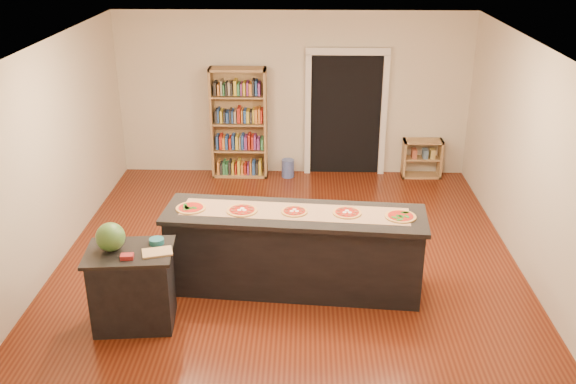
{
  "coord_description": "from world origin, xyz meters",
  "views": [
    {
      "loc": [
        0.21,
        -7.2,
        4.16
      ],
      "look_at": [
        0.0,
        0.2,
        1.0
      ],
      "focal_mm": 40.0,
      "sensor_mm": 36.0,
      "label": 1
    }
  ],
  "objects_px": {
    "kitchen_island": "(294,251)",
    "bookshelf": "(239,123)",
    "side_counter": "(133,287)",
    "waste_bin": "(288,168)",
    "watermelon": "(110,237)",
    "low_shelf": "(422,158)"
  },
  "relations": [
    {
      "from": "kitchen_island",
      "to": "bookshelf",
      "type": "height_order",
      "value": "bookshelf"
    },
    {
      "from": "bookshelf",
      "to": "waste_bin",
      "type": "xyz_separation_m",
      "value": [
        0.84,
        -0.05,
        -0.79
      ]
    },
    {
      "from": "side_counter",
      "to": "watermelon",
      "type": "distance_m",
      "value": 0.63
    },
    {
      "from": "low_shelf",
      "to": "waste_bin",
      "type": "bearing_deg",
      "value": -178.1
    },
    {
      "from": "waste_bin",
      "to": "watermelon",
      "type": "distance_m",
      "value": 4.86
    },
    {
      "from": "bookshelf",
      "to": "side_counter",
      "type": "bearing_deg",
      "value": -99.18
    },
    {
      "from": "side_counter",
      "to": "watermelon",
      "type": "xyz_separation_m",
      "value": [
        -0.18,
        0.01,
        0.61
      ]
    },
    {
      "from": "kitchen_island",
      "to": "waste_bin",
      "type": "distance_m",
      "value": 3.68
    },
    {
      "from": "waste_bin",
      "to": "bookshelf",
      "type": "bearing_deg",
      "value": 176.45
    },
    {
      "from": "bookshelf",
      "to": "low_shelf",
      "type": "bearing_deg",
      "value": 0.45
    },
    {
      "from": "bookshelf",
      "to": "waste_bin",
      "type": "bearing_deg",
      "value": -3.55
    },
    {
      "from": "kitchen_island",
      "to": "side_counter",
      "type": "xyz_separation_m",
      "value": [
        -1.75,
        -0.8,
        -0.05
      ]
    },
    {
      "from": "side_counter",
      "to": "low_shelf",
      "type": "height_order",
      "value": "side_counter"
    },
    {
      "from": "bookshelf",
      "to": "watermelon",
      "type": "height_order",
      "value": "bookshelf"
    },
    {
      "from": "side_counter",
      "to": "watermelon",
      "type": "height_order",
      "value": "watermelon"
    },
    {
      "from": "bookshelf",
      "to": "kitchen_island",
      "type": "bearing_deg",
      "value": -74.69
    },
    {
      "from": "side_counter",
      "to": "waste_bin",
      "type": "distance_m",
      "value": 4.74
    },
    {
      "from": "waste_bin",
      "to": "low_shelf",
      "type": "bearing_deg",
      "value": 1.9
    },
    {
      "from": "kitchen_island",
      "to": "side_counter",
      "type": "bearing_deg",
      "value": -150.72
    },
    {
      "from": "kitchen_island",
      "to": "side_counter",
      "type": "relative_size",
      "value": 3.33
    },
    {
      "from": "watermelon",
      "to": "side_counter",
      "type": "bearing_deg",
      "value": -4.12
    },
    {
      "from": "waste_bin",
      "to": "watermelon",
      "type": "bearing_deg",
      "value": -111.5
    }
  ]
}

